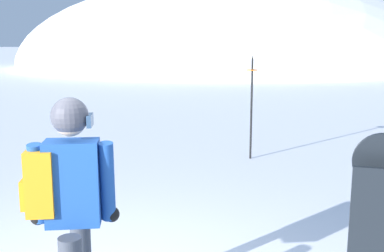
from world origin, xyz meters
TOP-DOWN VIEW (x-y plane):
  - ridge_peak_main at (-6.70, 35.71)m, footprint 34.59×31.13m
  - snowboarder_main at (0.05, -0.29)m, footprint 0.88×1.72m
  - piste_marker_near at (0.40, 5.17)m, footprint 0.20×0.20m

SIDE VIEW (x-z plane):
  - ridge_peak_main at x=-6.70m, z-range -6.98..6.98m
  - snowboarder_main at x=0.05m, z-range 0.06..1.78m
  - piste_marker_near at x=0.40m, z-range 0.13..1.98m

